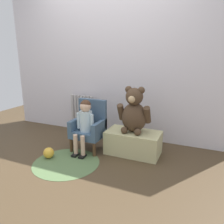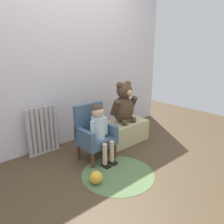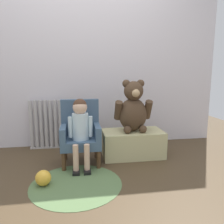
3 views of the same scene
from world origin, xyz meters
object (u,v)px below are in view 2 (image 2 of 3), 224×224
object	(u,v)px
radiator	(43,131)
child_figure	(99,125)
floor_rug	(118,174)
large_teddy_bear	(124,105)
child_armchair	(94,133)
toy_ball	(96,177)
low_bench	(124,132)

from	to	relation	value
radiator	child_figure	bearing A→B (deg)	-55.87
radiator	floor_rug	bearing A→B (deg)	-69.55
radiator	large_teddy_bear	distance (m)	1.18
child_armchair	floor_rug	xyz separation A→B (m)	(-0.05, -0.50, -0.33)
large_teddy_bear	toy_ball	distance (m)	1.23
floor_rug	low_bench	bearing A→B (deg)	41.51
child_armchair	large_teddy_bear	size ratio (longest dim) A/B	1.15
large_teddy_bear	floor_rug	world-z (taller)	large_teddy_bear
child_armchair	child_figure	xyz separation A→B (m)	(-0.00, -0.11, 0.14)
low_bench	radiator	bearing A→B (deg)	157.13
radiator	floor_rug	size ratio (longest dim) A/B	0.78
radiator	child_armchair	xyz separation A→B (m)	(0.44, -0.54, 0.02)
child_figure	child_armchair	bearing A→B (deg)	90.00
low_bench	large_teddy_bear	xyz separation A→B (m)	(-0.00, 0.01, 0.42)
large_teddy_bear	child_figure	bearing A→B (deg)	-161.24
radiator	child_figure	xyz separation A→B (m)	(0.44, -0.65, 0.15)
child_figure	large_teddy_bear	world-z (taller)	large_teddy_bear
radiator	toy_ball	distance (m)	1.05
child_figure	large_teddy_bear	size ratio (longest dim) A/B	1.20
child_armchair	large_teddy_bear	bearing A→B (deg)	9.10
child_figure	toy_ball	bearing A→B (deg)	-132.97
child_figure	radiator	bearing A→B (deg)	124.13
child_figure	low_bench	world-z (taller)	child_figure
large_teddy_bear	toy_ball	xyz separation A→B (m)	(-0.96, -0.58, -0.51)
child_figure	large_teddy_bear	distance (m)	0.66
toy_ball	radiator	bearing A→B (deg)	95.59
child_armchair	child_figure	bearing A→B (deg)	-90.00
child_figure	low_bench	xyz separation A→B (m)	(0.62, 0.20, -0.32)
radiator	child_armchair	bearing A→B (deg)	-50.74
low_bench	floor_rug	xyz separation A→B (m)	(-0.67, -0.59, -0.15)
child_armchair	large_teddy_bear	world-z (taller)	large_teddy_bear
child_figure	floor_rug	size ratio (longest dim) A/B	0.88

